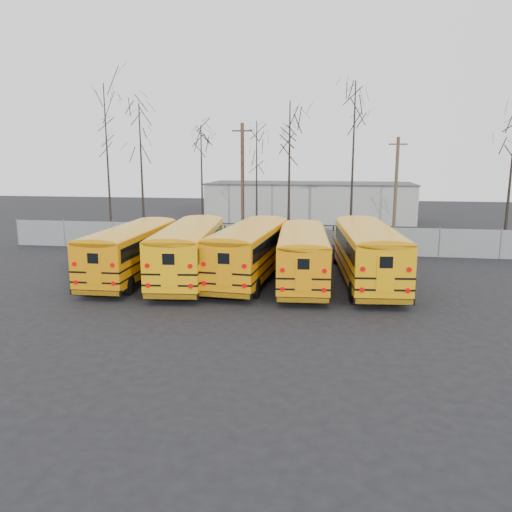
% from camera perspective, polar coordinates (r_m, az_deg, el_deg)
% --- Properties ---
extents(ground, '(120.00, 120.00, 0.00)m').
position_cam_1_polar(ground, '(25.04, -2.31, -4.58)').
color(ground, black).
rests_on(ground, ground).
extents(fence, '(40.00, 0.04, 2.00)m').
position_cam_1_polar(fence, '(36.41, 1.36, 2.00)').
color(fence, gray).
rests_on(fence, ground).
extents(distant_building, '(22.00, 8.00, 4.00)m').
position_cam_1_polar(distant_building, '(55.90, 6.16, 6.17)').
color(distant_building, '#9E9D99').
rests_on(distant_building, ground).
extents(bus_a, '(2.77, 11.08, 3.08)m').
position_cam_1_polar(bus_a, '(29.14, -13.95, 0.98)').
color(bus_a, black).
rests_on(bus_a, ground).
extents(bus_b, '(3.79, 11.76, 3.24)m').
position_cam_1_polar(bus_b, '(28.08, -7.59, 1.03)').
color(bus_b, black).
rests_on(bus_b, ground).
extents(bus_c, '(3.47, 11.61, 3.20)m').
position_cam_1_polar(bus_c, '(27.92, -0.67, 1.03)').
color(bus_c, black).
rests_on(bus_c, ground).
extents(bus_d, '(3.30, 11.08, 3.06)m').
position_cam_1_polar(bus_d, '(27.20, 5.34, 0.53)').
color(bus_d, black).
rests_on(bus_d, ground).
extents(bus_e, '(3.76, 11.92, 3.28)m').
position_cam_1_polar(bus_e, '(27.73, 12.63, 0.78)').
color(bus_e, black).
rests_on(bus_e, ground).
extents(utility_pole_left, '(1.72, 0.30, 9.66)m').
position_cam_1_polar(utility_pole_left, '(42.85, -1.55, 8.70)').
color(utility_pole_left, '#483429').
rests_on(utility_pole_left, ground).
extents(utility_pole_right, '(1.47, 0.52, 8.40)m').
position_cam_1_polar(utility_pole_right, '(41.37, 15.68, 7.31)').
color(utility_pole_right, '#4E3D2C').
rests_on(utility_pole_right, ground).
extents(tree_0, '(0.26, 0.26, 12.38)m').
position_cam_1_polar(tree_0, '(41.34, -16.57, 9.86)').
color(tree_0, black).
rests_on(tree_0, ground).
extents(tree_1, '(0.26, 0.26, 11.01)m').
position_cam_1_polar(tree_1, '(41.76, -12.93, 9.11)').
color(tree_1, black).
rests_on(tree_1, ground).
extents(tree_2, '(0.26, 0.26, 9.32)m').
position_cam_1_polar(tree_2, '(40.21, -6.20, 8.05)').
color(tree_2, black).
rests_on(tree_2, ground).
extents(tree_3, '(0.26, 0.26, 9.65)m').
position_cam_1_polar(tree_3, '(40.38, 0.08, 8.36)').
color(tree_3, black).
rests_on(tree_3, ground).
extents(tree_4, '(0.26, 0.26, 11.23)m').
position_cam_1_polar(tree_4, '(41.19, 3.82, 9.49)').
color(tree_4, black).
rests_on(tree_4, ground).
extents(tree_5, '(0.26, 0.26, 12.57)m').
position_cam_1_polar(tree_5, '(40.36, 10.99, 10.23)').
color(tree_5, black).
rests_on(tree_5, ground).
extents(tree_6, '(0.26, 0.26, 9.43)m').
position_cam_1_polar(tree_6, '(41.77, 26.99, 7.11)').
color(tree_6, black).
rests_on(tree_6, ground).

